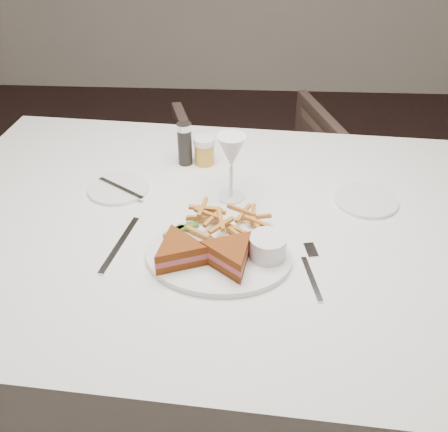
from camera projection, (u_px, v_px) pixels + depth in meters
name	position (u px, v px, depth m)	size (l,w,h in m)	color
ground	(154.00, 352.00, 1.81)	(5.00, 5.00, 0.00)	black
table	(225.00, 326.00, 1.43)	(1.51, 1.00, 0.75)	white
chair_far	(258.00, 177.00, 2.17)	(0.64, 0.60, 0.66)	#48352C
table_setting	(221.00, 219.00, 1.15)	(0.80, 0.66, 0.18)	white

